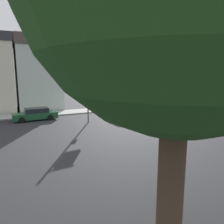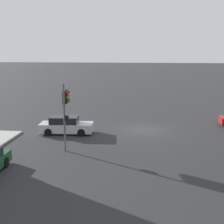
{
  "view_description": "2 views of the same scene",
  "coord_description": "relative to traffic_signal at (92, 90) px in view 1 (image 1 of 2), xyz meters",
  "views": [
    {
      "loc": [
        -16.15,
        14.59,
        5.24
      ],
      "look_at": [
        1.64,
        5.92,
        1.68
      ],
      "focal_mm": 35.0,
      "sensor_mm": 36.0,
      "label": 1
    },
    {
      "loc": [
        -0.09,
        27.86,
        7.17
      ],
      "look_at": [
        2.46,
        4.29,
        2.43
      ],
      "focal_mm": 50.0,
      "sensor_mm": 36.0,
      "label": 2
    }
  ],
  "objects": [
    {
      "name": "traffic_signal",
      "position": [
        0.0,
        0.0,
        0.0
      ],
      "size": [
        0.69,
        1.62,
        4.88
      ],
      "rotation": [
        0.0,
        0.0,
        3.25
      ],
      "color": "#515456",
      "rests_on": "ground_plane"
    },
    {
      "name": "rowhouse_backdrop",
      "position": [
        12.0,
        7.35,
        1.69
      ],
      "size": [
        7.67,
        12.89,
        10.23
      ],
      "color": "#ADBCB2",
      "rests_on": "ground_plane"
    },
    {
      "name": "ground_plane",
      "position": [
        -5.58,
        -6.32,
        -3.46
      ],
      "size": [
        300.0,
        300.0,
        0.0
      ],
      "primitive_type": "plane",
      "color": "#28282B"
    },
    {
      "name": "crossing_car_0",
      "position": [
        1.15,
        -4.2,
        -2.75
      ],
      "size": [
        4.65,
        2.1,
        1.51
      ],
      "rotation": [
        0.0,
        0.0,
        3.2
      ],
      "color": "#B7B7BC",
      "rests_on": "ground_plane"
    },
    {
      "name": "parked_car_0",
      "position": [
        3.64,
        5.46,
        -2.81
      ],
      "size": [
        1.91,
        4.8,
        1.37
      ],
      "rotation": [
        0.0,
        0.0,
        1.6
      ],
      "color": "#194728",
      "rests_on": "ground_plane"
    }
  ]
}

